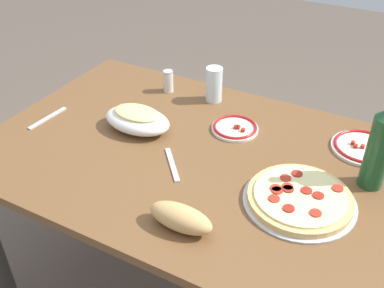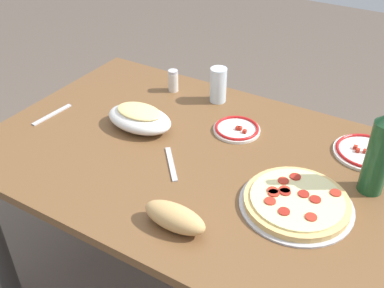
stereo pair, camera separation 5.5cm
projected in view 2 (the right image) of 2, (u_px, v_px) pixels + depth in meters
The scene contains 11 objects.
dining_table at pixel (192, 179), 1.51m from camera, with size 1.34×0.90×0.72m.
pepperoni_pizza at pixel (296, 202), 1.23m from camera, with size 0.31×0.31×0.03m.
baked_pasta_dish at pixel (139, 117), 1.54m from camera, with size 0.24×0.15×0.08m.
wine_bottle at pixel (380, 152), 1.22m from camera, with size 0.07×0.07×0.32m.
water_glass at pixel (218, 85), 1.68m from camera, with size 0.06×0.06×0.13m, color silver.
side_plate_near at pixel (237, 129), 1.54m from camera, with size 0.16×0.16×0.02m.
side_plate_far at pixel (366, 152), 1.43m from camera, with size 0.20×0.20×0.02m.
bread_loaf at pixel (175, 217), 1.15m from camera, with size 0.18×0.07×0.07m, color tan.
spice_shaker at pixel (173, 81), 1.76m from camera, with size 0.04×0.04×0.09m.
fork_left at pixel (52, 115), 1.63m from camera, with size 0.17×0.02×0.01m, color #B7B7BC.
fork_right at pixel (171, 164), 1.39m from camera, with size 0.17×0.02×0.01m, color #B7B7BC.
Camera 2 is at (0.60, -1.00, 1.57)m, focal length 42.20 mm.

